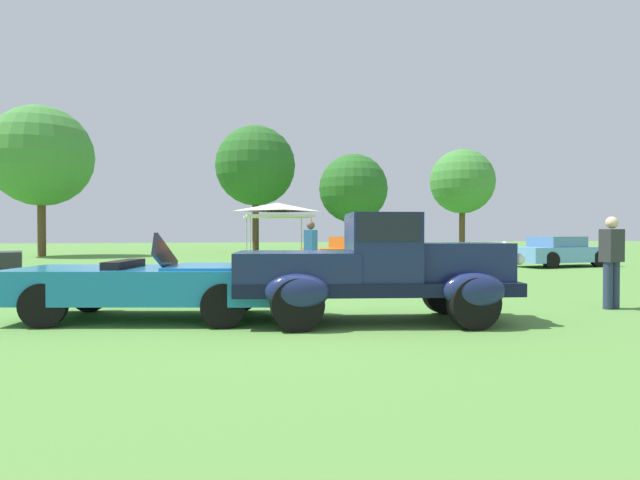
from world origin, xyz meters
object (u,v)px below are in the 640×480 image
(show_car_orange, at_px, (364,253))
(spectator_between_cars, at_px, (311,250))
(feature_pickup_truck, at_px, (376,267))
(neighbor_convertible, at_px, (157,283))
(spectator_far_side, at_px, (612,259))
(canopy_tent_left_field, at_px, (278,209))
(show_car_skyblue, at_px, (560,252))
(spectator_by_row, at_px, (394,248))

(show_car_orange, bearing_deg, spectator_between_cars, -119.10)
(feature_pickup_truck, height_order, neighbor_convertible, feature_pickup_truck)
(show_car_orange, bearing_deg, neighbor_convertible, -122.14)
(spectator_between_cars, distance_m, spectator_far_side, 7.04)
(show_car_orange, height_order, canopy_tent_left_field, canopy_tent_left_field)
(show_car_orange, bearing_deg, show_car_skyblue, -3.75)
(spectator_by_row, height_order, spectator_far_side, same)
(show_car_skyblue, height_order, spectator_between_cars, spectator_between_cars)
(feature_pickup_truck, distance_m, show_car_skyblue, 15.51)
(show_car_skyblue, bearing_deg, spectator_by_row, -158.24)
(spectator_by_row, distance_m, spectator_far_side, 7.26)
(neighbor_convertible, height_order, canopy_tent_left_field, canopy_tent_left_field)
(spectator_far_side, relative_size, canopy_tent_left_field, 0.58)
(show_car_orange, bearing_deg, feature_pickup_truck, -105.37)
(neighbor_convertible, bearing_deg, spectator_between_cars, 54.57)
(feature_pickup_truck, xyz_separation_m, spectator_by_row, (2.98, 7.50, 0.05))
(canopy_tent_left_field, bearing_deg, show_car_orange, -55.68)
(spectator_between_cars, height_order, spectator_far_side, same)
(spectator_far_side, bearing_deg, feature_pickup_truck, -174.63)
(spectator_by_row, bearing_deg, spectator_far_side, -76.86)
(neighbor_convertible, xyz_separation_m, spectator_by_row, (6.38, 6.55, 0.33))
(show_car_skyblue, bearing_deg, neighbor_convertible, -146.00)
(feature_pickup_truck, height_order, canopy_tent_left_field, canopy_tent_left_field)
(spectator_between_cars, xyz_separation_m, spectator_far_side, (4.61, -5.31, 0.00))
(spectator_far_side, bearing_deg, spectator_between_cars, 130.99)
(spectator_far_side, height_order, canopy_tent_left_field, canopy_tent_left_field)
(canopy_tent_left_field, bearing_deg, show_car_skyblue, -23.17)
(feature_pickup_truck, distance_m, canopy_tent_left_field, 15.50)
(spectator_by_row, xyz_separation_m, canopy_tent_left_field, (-2.69, 7.92, 1.51))
(show_car_orange, relative_size, spectator_by_row, 2.82)
(neighbor_convertible, height_order, spectator_by_row, spectator_by_row)
(canopy_tent_left_field, bearing_deg, neighbor_convertible, -104.29)
(neighbor_convertible, bearing_deg, spectator_far_side, -3.67)
(spectator_between_cars, bearing_deg, neighbor_convertible, -125.43)
(spectator_by_row, xyz_separation_m, spectator_far_side, (1.65, -7.07, 0.00))
(feature_pickup_truck, height_order, spectator_by_row, feature_pickup_truck)
(canopy_tent_left_field, bearing_deg, spectator_between_cars, -91.62)
(show_car_skyblue, distance_m, spectator_between_cars, 12.23)
(show_car_skyblue, xyz_separation_m, canopy_tent_left_field, (-10.87, 4.65, 1.82))
(neighbor_convertible, distance_m, show_car_orange, 12.22)
(feature_pickup_truck, bearing_deg, spectator_far_side, 5.37)
(show_car_skyblue, relative_size, canopy_tent_left_field, 1.47)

